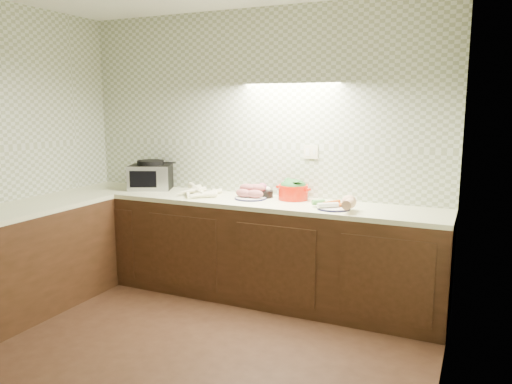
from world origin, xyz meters
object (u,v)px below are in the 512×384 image
at_px(sweet_potato_plate, 251,193).
at_px(veg_plate, 341,204).
at_px(toaster_oven, 151,176).
at_px(dutch_oven, 293,190).
at_px(onion_bowl, 264,192).
at_px(parsnip_pile, 197,192).

relative_size(sweet_potato_plate, veg_plate, 0.72).
bearing_deg(sweet_potato_plate, toaster_oven, 176.83).
bearing_deg(sweet_potato_plate, dutch_oven, 18.13).
distance_m(sweet_potato_plate, onion_bowl, 0.14).
bearing_deg(parsnip_pile, onion_bowl, 18.95).
distance_m(toaster_oven, onion_bowl, 1.22).
xyz_separation_m(parsnip_pile, dutch_oven, (0.87, 0.21, 0.06)).
distance_m(toaster_oven, dutch_oven, 1.50).
bearing_deg(onion_bowl, sweet_potato_plate, -125.09).
xyz_separation_m(dutch_oven, veg_plate, (0.50, -0.25, -0.04)).
xyz_separation_m(onion_bowl, dutch_oven, (0.28, 0.01, 0.04)).
relative_size(parsnip_pile, sweet_potato_plate, 1.49).
distance_m(toaster_oven, veg_plate, 2.01).
xyz_separation_m(toaster_oven, parsnip_pile, (0.63, -0.15, -0.10)).
bearing_deg(onion_bowl, toaster_oven, -177.75).
distance_m(sweet_potato_plate, veg_plate, 0.87).
xyz_separation_m(parsnip_pile, veg_plate, (1.37, -0.04, 0.01)).
bearing_deg(dutch_oven, toaster_oven, -167.86).
distance_m(sweet_potato_plate, dutch_oven, 0.38).
distance_m(parsnip_pile, dutch_oven, 0.90).
height_order(toaster_oven, dutch_oven, toaster_oven).
bearing_deg(toaster_oven, dutch_oven, -21.11).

